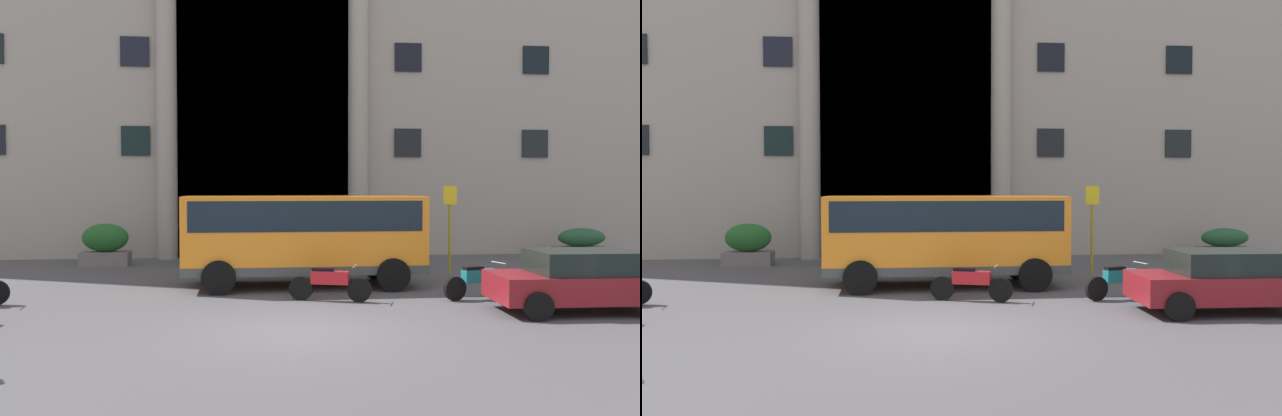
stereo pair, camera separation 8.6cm
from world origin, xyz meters
TOP-DOWN VIEW (x-y plane):
  - ground_plane at (0.00, 0.00)m, footprint 80.00×64.00m
  - office_building_facade at (-0.00, 17.48)m, footprint 40.13×9.62m
  - orange_minibus at (0.54, 5.50)m, footprint 6.62×2.61m
  - bus_stop_sign at (5.42, 7.61)m, footprint 0.44×0.08m
  - hedge_planter_entrance_right at (4.08, 10.42)m, footprint 1.68×0.92m
  - hedge_planter_west at (-6.06, 10.81)m, footprint 1.67×0.89m
  - hedge_planter_far_west at (11.67, 10.90)m, footprint 1.95×0.92m
  - hedge_planter_entrance_left at (-1.95, 10.69)m, footprint 1.71×0.92m
  - parked_compact_extra at (6.44, 1.23)m, footprint 4.00×2.04m
  - motorcycle_near_kerb at (4.71, 3.07)m, footprint 1.98×0.79m
  - motorcycle_far_end at (0.95, 3.16)m, footprint 2.00×0.80m

SIDE VIEW (x-z plane):
  - ground_plane at x=0.00m, z-range -0.12..0.00m
  - motorcycle_near_kerb at x=4.71m, z-range 0.01..0.91m
  - motorcycle_far_end at x=0.95m, z-range 0.01..0.91m
  - hedge_planter_far_west at x=11.67m, z-range -0.02..1.18m
  - hedge_planter_entrance_right at x=4.08m, z-range -0.03..1.45m
  - parked_compact_extra at x=6.44m, z-range 0.02..1.41m
  - hedge_planter_west at x=-6.06m, z-range -0.02..1.47m
  - hedge_planter_entrance_left at x=-1.95m, z-range -0.03..1.55m
  - orange_minibus at x=0.54m, z-range 0.26..2.81m
  - bus_stop_sign at x=5.42m, z-range 0.33..3.15m
  - office_building_facade at x=0.00m, z-range -0.01..20.70m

